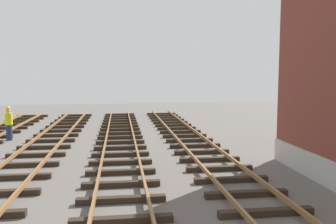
% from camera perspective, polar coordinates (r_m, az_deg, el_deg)
% --- Properties ---
extents(track_worker_foreground, '(0.40, 0.40, 1.87)m').
position_cam_1_polar(track_worker_foreground, '(21.32, -23.99, -1.66)').
color(track_worker_foreground, '#262D4C').
rests_on(track_worker_foreground, ground).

